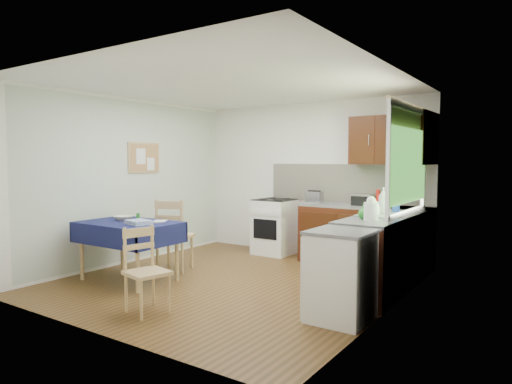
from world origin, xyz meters
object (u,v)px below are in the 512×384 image
Objects in this scene: chair_far at (173,233)px; chair_near at (145,267)px; sandwich_press at (363,200)px; toaster at (314,197)px; kettle at (371,210)px; dish_rack at (373,215)px; dining_table at (129,230)px.

chair_far is 1.17× the size of chair_near.
sandwich_press is at bearing -5.60° from chair_near.
toaster is 2.16m from kettle.
dish_rack is 1.43× the size of kettle.
toaster is 0.94× the size of kettle.
chair_near is 2.29× the size of dish_rack.
dish_rack is at bearing 105.19° from kettle.
toaster is at bearing -146.63° from chair_far.
chair_far is at bearing 74.88° from dining_table.
toaster is 0.80m from sandwich_press.
dining_table is 3.08m from dish_rack.
sandwich_press is at bearing 23.10° from toaster.
chair_near is 2.64m from dish_rack.
dish_rack is (1.39, -1.24, -0.07)m from toaster.
sandwich_press is (2.09, 1.80, 0.44)m from chair_far.
kettle is (2.90, 0.90, 0.36)m from dining_table.
sandwich_press is at bearing 113.46° from kettle.
toaster is at bearing 55.77° from dining_table.
toaster reaches higher than dish_rack.
kettle reaches higher than dining_table.
kettle is at bearing 12.87° from dining_table.
sandwich_press is 1.08× the size of kettle.
sandwich_press is (0.80, 0.01, -0.01)m from toaster.
dish_rack reaches higher than chair_near.
kettle is (0.09, -0.33, 0.10)m from dish_rack.
chair_far is 2.25m from toaster.
chair_far is 2.82m from kettle.
chair_near is 3.27m from toaster.
sandwich_press reaches higher than chair_near.
chair_near is at bearing -115.27° from sandwich_press.
toaster is at bearing 174.13° from sandwich_press.
kettle is at bearing -86.31° from dish_rack.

